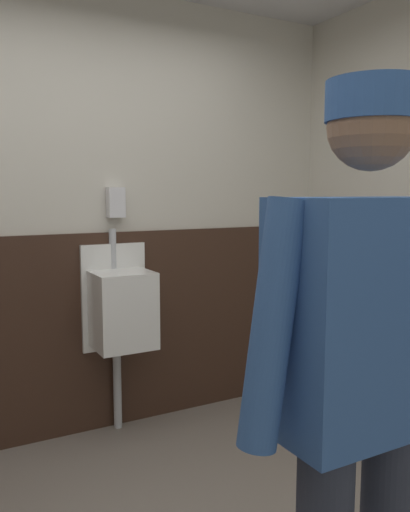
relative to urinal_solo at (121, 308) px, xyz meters
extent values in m
cube|color=beige|center=(-0.31, 0.22, 0.54)|extent=(4.30, 0.12, 2.64)
cube|color=#382319|center=(-0.31, 0.14, -0.17)|extent=(3.70, 0.03, 1.22)
cube|color=white|center=(0.00, 0.13, 0.05)|extent=(0.40, 0.05, 0.65)
cube|color=white|center=(0.00, -0.04, 0.00)|extent=(0.34, 0.30, 0.45)
cylinder|color=#B7BABF|center=(0.00, 0.12, 0.34)|extent=(0.04, 0.04, 0.24)
cylinder|color=#B7BABF|center=(0.00, 0.09, -0.50)|extent=(0.05, 0.05, 0.55)
cube|color=#335999|center=(-0.08, -1.99, 0.39)|extent=(0.46, 0.24, 0.57)
cylinder|color=#335999|center=(-0.36, -1.99, 0.40)|extent=(0.17, 0.09, 0.56)
sphere|color=#8C664C|center=(-0.08, -1.99, 0.84)|extent=(0.21, 0.21, 0.21)
cylinder|color=#335999|center=(-0.08, -1.99, 0.89)|extent=(0.22, 0.22, 0.09)
cube|color=silver|center=(0.03, 0.12, 0.62)|extent=(0.10, 0.07, 0.18)
camera|label=1|loc=(-1.02, -2.89, 0.68)|focal=36.61mm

